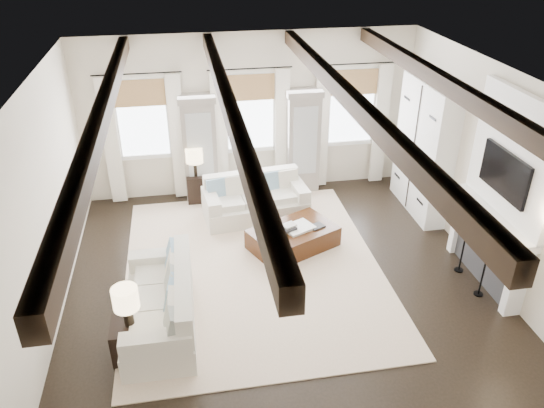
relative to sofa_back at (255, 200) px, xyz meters
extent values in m
plane|color=black|center=(0.09, -2.59, -0.33)|extent=(7.50, 7.50, 0.00)
cube|color=silver|center=(0.09, 1.16, 1.27)|extent=(6.50, 0.04, 3.20)
cube|color=silver|center=(-3.16, -2.59, 1.27)|extent=(0.04, 7.50, 3.20)
cube|color=silver|center=(3.34, -2.59, 1.27)|extent=(0.04, 7.50, 3.20)
cube|color=white|center=(0.09, -2.59, 2.87)|extent=(6.50, 7.50, 0.04)
cube|color=black|center=(-2.11, -2.59, 2.75)|extent=(0.16, 7.40, 0.22)
cube|color=black|center=(-0.66, -2.59, 2.75)|extent=(0.16, 7.40, 0.22)
cube|color=black|center=(0.84, -2.59, 2.75)|extent=(0.16, 7.40, 0.22)
cube|color=black|center=(2.29, -2.59, 2.75)|extent=(0.16, 7.40, 0.22)
cube|color=white|center=(-1.96, 1.13, 1.32)|extent=(0.90, 0.03, 1.45)
cube|color=#A27646|center=(-1.96, 1.07, 1.85)|extent=(0.94, 0.04, 0.50)
cube|color=white|center=(-2.58, 1.03, 0.94)|extent=(0.28, 0.08, 2.50)
cube|color=white|center=(-1.34, 1.03, 0.94)|extent=(0.28, 0.08, 2.50)
cylinder|color=black|center=(-1.96, 1.02, 2.22)|extent=(1.60, 0.02, 0.02)
cube|color=white|center=(0.09, 1.13, 1.32)|extent=(0.90, 0.03, 1.45)
cube|color=#A27646|center=(0.09, 1.07, 1.85)|extent=(0.94, 0.04, 0.50)
cube|color=white|center=(-0.53, 1.03, 0.94)|extent=(0.28, 0.08, 2.50)
cube|color=white|center=(0.71, 1.03, 0.94)|extent=(0.28, 0.08, 2.50)
cylinder|color=black|center=(0.09, 1.02, 2.22)|extent=(1.60, 0.02, 0.02)
cube|color=white|center=(2.14, 1.13, 1.32)|extent=(0.90, 0.03, 1.45)
cube|color=#A27646|center=(2.14, 1.07, 1.85)|extent=(0.94, 0.04, 0.50)
cube|color=white|center=(1.52, 1.03, 0.94)|extent=(0.28, 0.08, 2.50)
cube|color=white|center=(2.76, 1.03, 0.94)|extent=(0.28, 0.08, 2.50)
cylinder|color=black|center=(2.14, 1.02, 2.22)|extent=(1.60, 0.02, 0.02)
cube|color=gray|center=(-0.93, 0.94, 0.67)|extent=(0.64, 0.38, 2.00)
cube|color=#B2B7BA|center=(-0.93, 0.74, 0.82)|extent=(0.48, 0.02, 1.40)
cube|color=gray|center=(-0.93, 0.94, 1.73)|extent=(0.70, 0.42, 0.12)
cube|color=gray|center=(1.12, 0.94, 0.67)|extent=(0.64, 0.38, 2.00)
cube|color=#B2B7BA|center=(1.12, 0.74, 0.82)|extent=(0.48, 0.02, 1.40)
cube|color=gray|center=(1.12, 0.94, 1.73)|extent=(0.70, 0.42, 0.12)
cube|color=#29292C|center=(3.25, -2.59, 0.22)|extent=(0.18, 1.50, 1.10)
cube|color=black|center=(3.22, -2.59, 0.07)|extent=(0.10, 0.90, 0.70)
cube|color=white|center=(3.21, -3.41, 0.22)|extent=(0.26, 0.14, 1.10)
cube|color=white|center=(3.21, -1.77, 0.22)|extent=(0.26, 0.14, 1.10)
cube|color=white|center=(3.18, -2.59, 0.83)|extent=(0.32, 1.90, 0.12)
cube|color=white|center=(3.29, -2.59, 1.77)|extent=(0.10, 1.90, 1.80)
cube|color=black|center=(3.22, -2.59, 1.52)|extent=(0.07, 1.10, 0.64)
cube|color=silver|center=(3.14, -0.24, 0.92)|extent=(0.40, 1.70, 2.50)
cube|color=black|center=(2.93, -0.24, 0.92)|extent=(0.01, 0.02, 2.40)
cube|color=beige|center=(-0.28, -1.68, -0.32)|extent=(4.07, 4.91, 0.02)
cube|color=silver|center=(0.01, -0.06, -0.15)|extent=(1.99, 1.07, 0.36)
cube|color=silver|center=(-0.03, 0.27, 0.26)|extent=(1.83, 0.40, 0.45)
cube|color=silver|center=(-0.82, -0.15, 0.15)|extent=(0.32, 0.84, 0.24)
cube|color=silver|center=(0.84, 0.03, 0.15)|extent=(0.32, 0.84, 0.24)
cube|color=silver|center=(-0.51, -0.16, 0.10)|extent=(0.56, 0.60, 0.13)
cube|color=silver|center=(0.01, -0.11, 0.10)|extent=(0.56, 0.60, 0.13)
cube|color=silver|center=(0.54, -0.05, 0.10)|extent=(0.56, 0.60, 0.13)
cube|color=#6C96B2|center=(-0.69, 0.04, 0.29)|extent=(0.40, 0.24, 0.40)
cube|color=silver|center=(-0.35, 0.08, 0.29)|extent=(0.40, 0.24, 0.40)
cube|color=#BAB09C|center=(-0.01, 0.11, 0.29)|extent=(0.40, 0.24, 0.40)
cube|color=#6C96B2|center=(0.33, 0.15, 0.29)|extent=(0.40, 0.24, 0.40)
cube|color=silver|center=(0.66, 0.19, 0.29)|extent=(0.40, 0.24, 0.40)
cube|color=silver|center=(-1.74, -2.82, -0.14)|extent=(0.95, 2.05, 0.39)
cube|color=silver|center=(-1.39, -2.83, 0.30)|extent=(0.24, 1.95, 0.49)
cube|color=silver|center=(-1.73, -1.93, 0.18)|extent=(0.88, 0.26, 0.25)
cube|color=silver|center=(-1.75, -3.72, 0.18)|extent=(0.88, 0.26, 0.25)
cube|color=silver|center=(-1.78, -2.26, 0.13)|extent=(0.59, 0.55, 0.14)
cube|color=silver|center=(-1.79, -2.82, 0.13)|extent=(0.59, 0.55, 0.14)
cube|color=silver|center=(-1.80, -3.39, 0.13)|extent=(0.59, 0.55, 0.14)
cube|color=#6C96B2|center=(-1.54, -2.10, 0.33)|extent=(0.22, 0.41, 0.42)
cube|color=silver|center=(-1.55, -2.39, 0.33)|extent=(0.22, 0.41, 0.42)
cube|color=#BAB09C|center=(-1.55, -2.68, 0.33)|extent=(0.22, 0.41, 0.42)
cube|color=#6C96B2|center=(-1.55, -2.97, 0.33)|extent=(0.22, 0.41, 0.42)
cube|color=silver|center=(-1.56, -3.26, 0.33)|extent=(0.22, 0.41, 0.42)
cube|color=#BAB09C|center=(-1.56, -3.55, 0.33)|extent=(0.22, 0.41, 0.42)
cube|color=black|center=(0.48, -1.19, -0.15)|extent=(1.65, 1.40, 0.37)
cube|color=white|center=(0.57, -1.19, 0.06)|extent=(0.61, 0.55, 0.04)
cube|color=#262628|center=(0.37, -1.26, 0.10)|extent=(0.32, 0.29, 0.04)
cube|color=beige|center=(0.41, -1.21, 0.14)|extent=(0.27, 0.25, 0.03)
cube|color=#262628|center=(0.90, -1.20, 0.06)|extent=(0.29, 0.26, 0.03)
cube|color=black|center=(-2.09, -3.30, -0.08)|extent=(0.50, 0.50, 0.50)
cylinder|color=black|center=(-2.09, -3.30, 0.31)|extent=(0.13, 0.13, 0.27)
cylinder|color=#F9D89E|center=(-2.09, -3.30, 0.59)|extent=(0.33, 0.33, 0.29)
cube|color=black|center=(-1.05, 0.79, -0.05)|extent=(0.38, 0.38, 0.57)
cylinder|color=black|center=(-1.05, 0.79, 0.38)|extent=(0.13, 0.13, 0.29)
cylinder|color=#F9D89E|center=(-1.05, 0.79, 0.68)|extent=(0.34, 0.34, 0.30)
cylinder|color=black|center=(2.99, -2.94, -0.32)|extent=(0.14, 0.14, 0.02)
cylinder|color=black|center=(2.99, -2.94, -0.02)|extent=(0.03, 0.03, 0.62)
cylinder|color=beige|center=(2.99, -2.94, 0.33)|extent=(0.05, 0.05, 0.09)
cylinder|color=black|center=(2.99, -2.32, -0.32)|extent=(0.15, 0.15, 0.02)
cylinder|color=black|center=(2.99, -2.32, -0.01)|extent=(0.03, 0.03, 0.64)
cylinder|color=beige|center=(2.99, -2.32, 0.35)|extent=(0.06, 0.06, 0.09)
camera|label=1|loc=(-1.20, -8.68, 4.76)|focal=35.00mm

